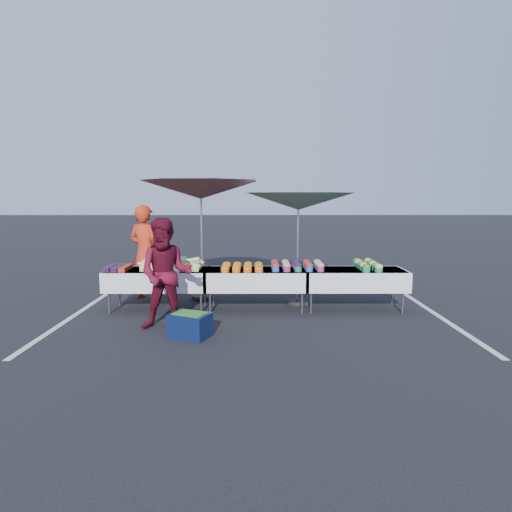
{
  "coord_description": "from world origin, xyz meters",
  "views": [
    {
      "loc": [
        -0.02,
        -7.72,
        2.08
      ],
      "look_at": [
        0.0,
        0.0,
        1.0
      ],
      "focal_mm": 30.0,
      "sensor_mm": 36.0,
      "label": 1
    }
  ],
  "objects_px": {
    "table_center": "(256,278)",
    "umbrella_right": "(298,202)",
    "umbrella_left": "(201,191)",
    "vendor": "(145,252)",
    "table_right": "(354,278)",
    "table_left": "(158,278)",
    "storage_bin": "(190,325)",
    "customer": "(166,274)"
  },
  "relations": [
    {
      "from": "table_center",
      "to": "umbrella_right",
      "type": "relative_size",
      "value": 0.67
    },
    {
      "from": "table_center",
      "to": "umbrella_left",
      "type": "height_order",
      "value": "umbrella_left"
    },
    {
      "from": "vendor",
      "to": "umbrella_left",
      "type": "height_order",
      "value": "umbrella_left"
    },
    {
      "from": "table_right",
      "to": "table_center",
      "type": "bearing_deg",
      "value": 180.0
    },
    {
      "from": "table_left",
      "to": "table_center",
      "type": "height_order",
      "value": "same"
    },
    {
      "from": "table_center",
      "to": "umbrella_right",
      "type": "bearing_deg",
      "value": 26.57
    },
    {
      "from": "storage_bin",
      "to": "vendor",
      "type": "bearing_deg",
      "value": 140.52
    },
    {
      "from": "customer",
      "to": "umbrella_right",
      "type": "distance_m",
      "value": 2.91
    },
    {
      "from": "customer",
      "to": "umbrella_left",
      "type": "height_order",
      "value": "umbrella_left"
    },
    {
      "from": "table_right",
      "to": "table_left",
      "type": "bearing_deg",
      "value": 180.0
    },
    {
      "from": "table_center",
      "to": "umbrella_left",
      "type": "distance_m",
      "value": 2.1
    },
    {
      "from": "customer",
      "to": "storage_bin",
      "type": "bearing_deg",
      "value": -45.61
    },
    {
      "from": "table_right",
      "to": "umbrella_right",
      "type": "xyz_separation_m",
      "value": [
        -1.0,
        0.4,
        1.39
      ]
    },
    {
      "from": "table_left",
      "to": "table_center",
      "type": "distance_m",
      "value": 1.8
    },
    {
      "from": "umbrella_left",
      "to": "umbrella_right",
      "type": "height_order",
      "value": "umbrella_left"
    },
    {
      "from": "table_left",
      "to": "umbrella_right",
      "type": "distance_m",
      "value": 2.97
    },
    {
      "from": "table_left",
      "to": "storage_bin",
      "type": "distance_m",
      "value": 1.81
    },
    {
      "from": "umbrella_right",
      "to": "storage_bin",
      "type": "xyz_separation_m",
      "value": [
        -1.79,
        -1.97,
        -1.78
      ]
    },
    {
      "from": "storage_bin",
      "to": "table_left",
      "type": "bearing_deg",
      "value": 140.48
    },
    {
      "from": "customer",
      "to": "umbrella_right",
      "type": "relative_size",
      "value": 0.63
    },
    {
      "from": "table_left",
      "to": "vendor",
      "type": "relative_size",
      "value": 0.97
    },
    {
      "from": "customer",
      "to": "storage_bin",
      "type": "relative_size",
      "value": 2.58
    },
    {
      "from": "table_center",
      "to": "vendor",
      "type": "distance_m",
      "value": 2.42
    },
    {
      "from": "vendor",
      "to": "customer",
      "type": "relative_size",
      "value": 1.09
    },
    {
      "from": "table_left",
      "to": "umbrella_right",
      "type": "relative_size",
      "value": 0.67
    },
    {
      "from": "umbrella_left",
      "to": "storage_bin",
      "type": "xyz_separation_m",
      "value": [
        0.1,
        -2.37,
        -2.0
      ]
    },
    {
      "from": "vendor",
      "to": "umbrella_right",
      "type": "bearing_deg",
      "value": -165.84
    },
    {
      "from": "umbrella_left",
      "to": "table_center",
      "type": "bearing_deg",
      "value": -36.34
    },
    {
      "from": "table_right",
      "to": "vendor",
      "type": "relative_size",
      "value": 0.97
    },
    {
      "from": "table_left",
      "to": "vendor",
      "type": "bearing_deg",
      "value": 117.54
    },
    {
      "from": "table_center",
      "to": "umbrella_left",
      "type": "relative_size",
      "value": 0.62
    },
    {
      "from": "table_left",
      "to": "customer",
      "type": "xyz_separation_m",
      "value": [
        0.4,
        -1.16,
        0.29
      ]
    },
    {
      "from": "table_right",
      "to": "vendor",
      "type": "height_order",
      "value": "vendor"
    },
    {
      "from": "umbrella_right",
      "to": "umbrella_left",
      "type": "bearing_deg",
      "value": 168.04
    },
    {
      "from": "table_center",
      "to": "table_left",
      "type": "bearing_deg",
      "value": 180.0
    },
    {
      "from": "table_left",
      "to": "umbrella_right",
      "type": "bearing_deg",
      "value": 8.75
    },
    {
      "from": "table_left",
      "to": "umbrella_left",
      "type": "bearing_deg",
      "value": 48.31
    },
    {
      "from": "table_center",
      "to": "vendor",
      "type": "xyz_separation_m",
      "value": [
        -2.24,
        0.84,
        0.37
      ]
    },
    {
      "from": "table_left",
      "to": "umbrella_left",
      "type": "relative_size",
      "value": 0.62
    },
    {
      "from": "table_center",
      "to": "umbrella_left",
      "type": "xyz_separation_m",
      "value": [
        -1.09,
        0.8,
        1.61
      ]
    },
    {
      "from": "table_right",
      "to": "storage_bin",
      "type": "height_order",
      "value": "table_right"
    },
    {
      "from": "table_center",
      "to": "vendor",
      "type": "relative_size",
      "value": 0.97
    }
  ]
}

